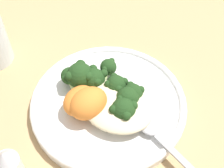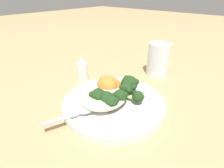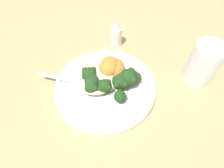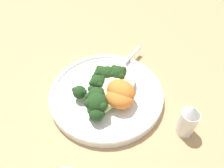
{
  "view_description": "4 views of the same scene",
  "coord_description": "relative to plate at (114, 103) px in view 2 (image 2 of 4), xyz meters",
  "views": [
    {
      "loc": [
        -0.17,
        0.26,
        0.42
      ],
      "look_at": [
        -0.01,
        -0.01,
        0.04
      ],
      "focal_mm": 50.0,
      "sensor_mm": 36.0,
      "label": 1
    },
    {
      "loc": [
        -0.28,
        -0.22,
        0.26
      ],
      "look_at": [
        -0.0,
        0.03,
        0.05
      ],
      "focal_mm": 28.0,
      "sensor_mm": 36.0,
      "label": 2
    },
    {
      "loc": [
        -0.02,
        -0.25,
        0.36
      ],
      "look_at": [
        0.0,
        -0.0,
        0.04
      ],
      "focal_mm": 28.0,
      "sensor_mm": 36.0,
      "label": 3
    },
    {
      "loc": [
        0.28,
        0.1,
        0.38
      ],
      "look_at": [
        -0.01,
        0.03,
        0.05
      ],
      "focal_mm": 35.0,
      "sensor_mm": 36.0,
      "label": 4
    }
  ],
  "objects": [
    {
      "name": "broccoli_stalk_4",
      "position": [
        0.03,
        -0.03,
        0.02
      ],
      "size": [
        0.03,
        0.1,
        0.03
      ],
      "rotation": [
        0.0,
        0.0,
        4.83
      ],
      "color": "#ADC675",
      "rests_on": "plate"
    },
    {
      "name": "broccoli_stalk_6",
      "position": [
        0.05,
        0.0,
        0.03
      ],
      "size": [
        0.08,
        0.08,
        0.04
      ],
      "rotation": [
        0.0,
        0.0,
        5.49
      ],
      "color": "#ADC675",
      "rests_on": "plate"
    },
    {
      "name": "ground_plane",
      "position": [
        0.01,
        -0.01,
        -0.01
      ],
      "size": [
        4.0,
        4.0,
        0.0
      ],
      "primitive_type": "plane",
      "color": "tan"
    },
    {
      "name": "sweet_potato_chunk_1",
      "position": [
        0.01,
        0.03,
        0.03
      ],
      "size": [
        0.07,
        0.07,
        0.04
      ],
      "primitive_type": "ellipsoid",
      "rotation": [
        0.0,
        0.0,
        1.22
      ],
      "color": "orange",
      "rests_on": "plate"
    },
    {
      "name": "water_glass",
      "position": [
        0.24,
        0.01,
        0.04
      ],
      "size": [
        0.07,
        0.07,
        0.11
      ],
      "primitive_type": "cylinder",
      "color": "silver",
      "rests_on": "ground_plane"
    },
    {
      "name": "salt_shaker",
      "position": [
        0.05,
        0.17,
        0.03
      ],
      "size": [
        0.03,
        0.03,
        0.08
      ],
      "color": "white",
      "rests_on": "ground_plane"
    },
    {
      "name": "sweet_potato_chunk_0",
      "position": [
        0.03,
        0.04,
        0.03
      ],
      "size": [
        0.05,
        0.06,
        0.04
      ],
      "primitive_type": "ellipsoid",
      "rotation": [
        0.0,
        0.0,
        1.51
      ],
      "color": "orange",
      "rests_on": "plate"
    },
    {
      "name": "broccoli_stalk_3",
      "position": [
        0.0,
        -0.01,
        0.03
      ],
      "size": [
        0.05,
        0.09,
        0.03
      ],
      "rotation": [
        0.0,
        0.0,
        4.3
      ],
      "color": "#ADC675",
      "rests_on": "plate"
    },
    {
      "name": "spoon",
      "position": [
        -0.09,
        0.02,
        0.01
      ],
      "size": [
        0.11,
        0.05,
        0.01
      ],
      "rotation": [
        0.0,
        0.0,
        2.79
      ],
      "color": "#B7B7BC",
      "rests_on": "plate"
    },
    {
      "name": "quinoa_mound",
      "position": [
        -0.02,
        0.01,
        0.02
      ],
      "size": [
        0.11,
        0.1,
        0.02
      ],
      "primitive_type": "ellipsoid",
      "color": "beige",
      "rests_on": "plate"
    },
    {
      "name": "broccoli_stalk_7",
      "position": [
        0.05,
        0.01,
        0.02
      ],
      "size": [
        0.1,
        0.07,
        0.03
      ],
      "rotation": [
        0.0,
        0.0,
        5.76
      ],
      "color": "#ADC675",
      "rests_on": "plate"
    },
    {
      "name": "broccoli_stalk_5",
      "position": [
        0.03,
        -0.0,
        0.03
      ],
      "size": [
        0.05,
        0.09,
        0.04
      ],
      "rotation": [
        0.0,
        0.0,
        4.99
      ],
      "color": "#ADC675",
      "rests_on": "plate"
    },
    {
      "name": "broccoli_stalk_0",
      "position": [
        -0.03,
        0.02,
        0.03
      ],
      "size": [
        0.09,
        0.05,
        0.04
      ],
      "rotation": [
        0.0,
        0.0,
        3.4
      ],
      "color": "#ADC675",
      "rests_on": "plate"
    },
    {
      "name": "broccoli_stalk_2",
      "position": [
        -0.02,
        -0.01,
        0.02
      ],
      "size": [
        0.1,
        0.09,
        0.03
      ],
      "rotation": [
        0.0,
        0.0,
        3.91
      ],
      "color": "#ADC675",
      "rests_on": "plate"
    },
    {
      "name": "broccoli_stalk_1",
      "position": [
        -0.02,
        0.0,
        0.03
      ],
      "size": [
        0.1,
        0.08,
        0.04
      ],
      "rotation": [
        0.0,
        0.0,
        3.77
      ],
      "color": "#ADC675",
      "rests_on": "plate"
    },
    {
      "name": "plate",
      "position": [
        0.0,
        0.0,
        0.0
      ],
      "size": [
        0.25,
        0.25,
        0.02
      ],
      "color": "white",
      "rests_on": "ground_plane"
    }
  ]
}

